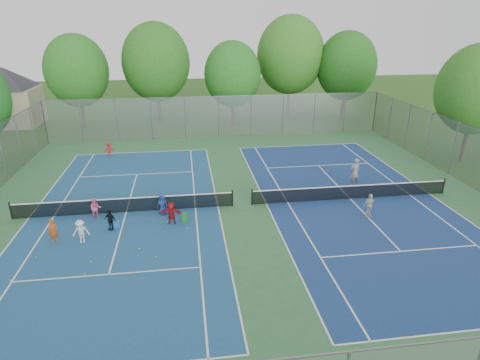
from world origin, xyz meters
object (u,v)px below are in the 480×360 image
Objects in this scene: net_right at (351,192)px; instructor at (355,172)px; net_left at (125,205)px; ball_crate at (116,225)px; ball_hopper at (185,218)px.

instructor reaches higher than net_right.
ball_crate is (-0.32, -1.86, -0.29)m from net_left.
instructor reaches higher than ball_hopper.
instructor is (1.12, 2.13, 0.53)m from net_right.
net_left reaches higher than ball_hopper.
ball_hopper is 12.31m from instructor.
net_left is 3.87m from ball_hopper.
net_right is 14.44m from ball_crate.
ball_hopper is (-10.55, -1.74, -0.18)m from net_right.
ball_hopper is at bearing -170.62° from net_right.
ball_crate is 0.71× the size of ball_hopper.
ball_crate is at bearing -99.72° from net_left.
net_left is 14.00m from net_right.
net_right is 2.46m from instructor.
ball_crate is 0.20× the size of instructor.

